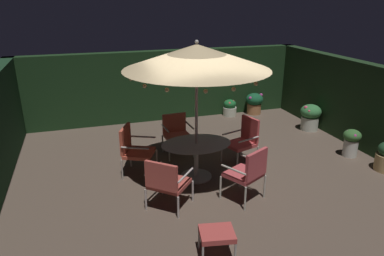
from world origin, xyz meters
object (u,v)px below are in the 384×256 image
at_px(patio_dining_table, 196,152).
at_px(patio_chair_south, 134,148).
at_px(patio_chair_northeast, 248,171).
at_px(patio_chair_east, 244,138).
at_px(potted_plant_left_near, 351,141).
at_px(patio_umbrella, 197,57).
at_px(potted_plant_front_corner, 310,116).
at_px(potted_plant_back_right, 254,102).
at_px(potted_plant_right_near, 230,108).
at_px(patio_chair_north, 166,181).
at_px(ottoman_footrest, 217,235).
at_px(patio_chair_southeast, 176,131).

height_order(patio_dining_table, patio_chair_south, patio_chair_south).
bearing_deg(patio_chair_northeast, patio_dining_table, 117.90).
xyz_separation_m(patio_chair_east, potted_plant_left_near, (2.49, -0.47, -0.19)).
height_order(patio_umbrella, potted_plant_front_corner, patio_umbrella).
height_order(potted_plant_back_right, potted_plant_right_near, potted_plant_back_right).
distance_m(patio_chair_north, patio_chair_south, 1.53).
xyz_separation_m(patio_chair_north, patio_chair_south, (-0.32, 1.50, 0.05)).
height_order(ottoman_footrest, potted_plant_left_near, potted_plant_left_near).
bearing_deg(patio_chair_south, potted_plant_back_right, 34.94).
height_order(patio_chair_northeast, potted_plant_back_right, patio_chair_northeast).
xyz_separation_m(patio_chair_east, patio_chair_southeast, (-1.30, 0.88, -0.01)).
bearing_deg(patio_chair_north, patio_chair_southeast, 70.73).
distance_m(patio_umbrella, ottoman_footrest, 3.19).
bearing_deg(patio_chair_south, patio_chair_east, -3.71).
bearing_deg(potted_plant_left_near, patio_umbrella, 178.70).
distance_m(patio_umbrella, potted_plant_right_near, 4.74).
bearing_deg(patio_umbrella, potted_plant_back_right, 48.76).
distance_m(patio_dining_table, patio_chair_northeast, 1.28).
bearing_deg(patio_umbrella, patio_dining_table, 39.25).
bearing_deg(patio_chair_southeast, patio_chair_north, -109.27).
relative_size(patio_chair_east, patio_chair_south, 0.98).
distance_m(patio_umbrella, patio_chair_north, 2.30).
bearing_deg(potted_plant_front_corner, patio_chair_northeast, -138.95).
bearing_deg(potted_plant_back_right, patio_chair_south, -145.06).
xyz_separation_m(patio_chair_southeast, patio_chair_south, (-1.10, -0.73, 0.04)).
relative_size(patio_chair_north, potted_plant_back_right, 1.45).
bearing_deg(potted_plant_front_corner, patio_chair_southeast, -173.53).
xyz_separation_m(patio_chair_east, ottoman_footrest, (-1.70, -2.74, -0.20)).
xyz_separation_m(patio_dining_table, patio_umbrella, (-0.00, -0.00, 1.89)).
relative_size(ottoman_footrest, potted_plant_left_near, 0.85).
height_order(patio_umbrella, patio_chair_east, patio_umbrella).
height_order(patio_chair_north, patio_chair_south, patio_chair_south).
xyz_separation_m(patio_dining_table, potted_plant_right_near, (2.25, 3.55, -0.31)).
distance_m(patio_dining_table, patio_chair_south, 1.29).
bearing_deg(patio_chair_north, potted_plant_back_right, 48.72).
height_order(patio_chair_south, potted_plant_back_right, patio_chair_south).
xyz_separation_m(patio_chair_northeast, patio_chair_southeast, (-0.67, 2.40, -0.04)).
xyz_separation_m(patio_chair_east, potted_plant_right_near, (1.03, 3.16, -0.31)).
height_order(patio_dining_table, patio_chair_north, patio_chair_north).
xyz_separation_m(ottoman_footrest, potted_plant_left_near, (4.18, 2.28, 0.01)).
xyz_separation_m(patio_chair_north, patio_chair_southeast, (0.78, 2.23, 0.01)).
bearing_deg(patio_chair_north, potted_plant_front_corner, 29.58).
xyz_separation_m(patio_chair_southeast, potted_plant_left_near, (3.79, -1.35, -0.18)).
xyz_separation_m(potted_plant_left_near, potted_plant_front_corner, (0.15, 1.80, 0.03)).
height_order(patio_chair_southeast, patio_chair_south, patio_chair_south).
xyz_separation_m(patio_chair_northeast, ottoman_footrest, (-1.07, -1.23, -0.23)).
bearing_deg(potted_plant_left_near, patio_chair_southeast, 160.35).
distance_m(patio_chair_north, ottoman_footrest, 1.46).
bearing_deg(patio_chair_southeast, patio_umbrella, -86.90).
bearing_deg(patio_chair_south, ottoman_footrest, -76.43).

